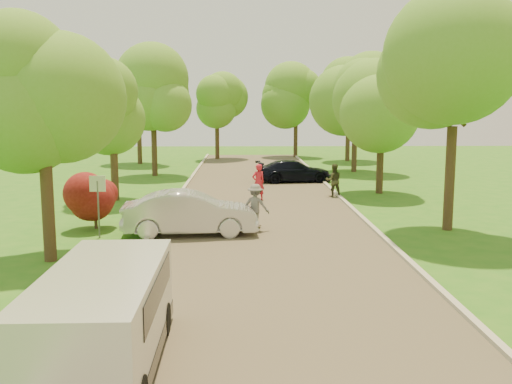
{
  "coord_description": "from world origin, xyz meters",
  "views": [
    {
      "loc": [
        -0.79,
        -15.55,
        4.53
      ],
      "look_at": [
        -0.29,
        5.94,
        1.3
      ],
      "focal_mm": 40.0,
      "sensor_mm": 36.0,
      "label": 1
    }
  ],
  "objects": [
    {
      "name": "tree_l_mida",
      "position": [
        -6.3,
        1.0,
        5.17
      ],
      "size": [
        4.71,
        4.6,
        7.39
      ],
      "color": "#382619",
      "rests_on": "ground"
    },
    {
      "name": "tree_l_midb",
      "position": [
        -6.81,
        12.0,
        4.59
      ],
      "size": [
        4.3,
        4.2,
        6.62
      ],
      "color": "#382619",
      "rests_on": "ground"
    },
    {
      "name": "ground",
      "position": [
        0.0,
        0.0,
        0.0
      ],
      "size": [
        100.0,
        100.0,
        0.0
      ],
      "primitive_type": "plane",
      "color": "#2B6D1A",
      "rests_on": "ground"
    },
    {
      "name": "tree_bg_d",
      "position": [
        4.22,
        36.0,
        5.31
      ],
      "size": [
        5.12,
        5.0,
        7.72
      ],
      "color": "#382619",
      "rests_on": "ground"
    },
    {
      "name": "longboard",
      "position": [
        -0.33,
        5.12,
        0.09
      ],
      "size": [
        0.46,
        0.86,
        0.1
      ],
      "rotation": [
        0.0,
        0.0,
        2.84
      ],
      "color": "black",
      "rests_on": "ground"
    },
    {
      "name": "street_sign",
      "position": [
        -5.8,
        4.0,
        1.56
      ],
      "size": [
        0.55,
        0.06,
        2.17
      ],
      "color": "#59595E",
      "rests_on": "ground"
    },
    {
      "name": "minivan",
      "position": [
        -3.2,
        -6.13,
        0.93
      ],
      "size": [
        1.93,
        4.78,
        1.77
      ],
      "rotation": [
        0.0,
        0.0,
        0.01
      ],
      "color": "silver",
      "rests_on": "ground"
    },
    {
      "name": "tree_bg_c",
      "position": [
        -2.79,
        34.0,
        5.02
      ],
      "size": [
        4.92,
        4.8,
        7.33
      ],
      "color": "#382619",
      "rests_on": "ground"
    },
    {
      "name": "tree_r_mida",
      "position": [
        7.02,
        5.0,
        5.54
      ],
      "size": [
        5.13,
        5.0,
        7.95
      ],
      "color": "#382619",
      "rests_on": "ground"
    },
    {
      "name": "silver_sedan",
      "position": [
        -2.67,
        4.38,
        0.79
      ],
      "size": [
        4.89,
        2.05,
        1.57
      ],
      "primitive_type": "imported",
      "rotation": [
        0.0,
        0.0,
        1.65
      ],
      "color": "#BDBCC1",
      "rests_on": "ground"
    },
    {
      "name": "curb_right",
      "position": [
        4.05,
        8.0,
        0.06
      ],
      "size": [
        0.18,
        60.0,
        0.12
      ],
      "primitive_type": "cube",
      "color": "#B2AD9E",
      "rests_on": "ground"
    },
    {
      "name": "person_olive",
      "position": [
        3.8,
        12.88,
        0.83
      ],
      "size": [
        0.82,
        0.65,
        1.67
      ],
      "primitive_type": "imported",
      "rotation": [
        0.0,
        0.0,
        3.16
      ],
      "color": "#353721",
      "rests_on": "ground"
    },
    {
      "name": "person_striped",
      "position": [
        -0.04,
        11.77,
        0.89
      ],
      "size": [
        0.77,
        0.66,
        1.79
      ],
      "primitive_type": "imported",
      "rotation": [
        0.0,
        0.0,
        3.58
      ],
      "color": "red",
      "rests_on": "ground"
    },
    {
      "name": "curb_left",
      "position": [
        -4.05,
        8.0,
        0.06
      ],
      "size": [
        0.18,
        60.0,
        0.12
      ],
      "primitive_type": "cube",
      "color": "#B2AD9E",
      "rests_on": "ground"
    },
    {
      "name": "tree_bg_a",
      "position": [
        -8.78,
        30.0,
        5.31
      ],
      "size": [
        5.12,
        5.0,
        7.72
      ],
      "color": "#382619",
      "rests_on": "ground"
    },
    {
      "name": "tree_r_midb",
      "position": [
        6.6,
        14.0,
        4.88
      ],
      "size": [
        4.51,
        4.4,
        7.01
      ],
      "color": "#382619",
      "rests_on": "ground"
    },
    {
      "name": "tree_r_far",
      "position": [
        7.23,
        24.0,
        5.83
      ],
      "size": [
        5.33,
        5.2,
        8.34
      ],
      "color": "#382619",
      "rests_on": "ground"
    },
    {
      "name": "road",
      "position": [
        0.0,
        8.0,
        0.01
      ],
      "size": [
        8.0,
        60.0,
        0.01
      ],
      "primitive_type": "cube",
      "color": "#4C4438",
      "rests_on": "ground"
    },
    {
      "name": "tree_bg_b",
      "position": [
        8.22,
        32.0,
        5.54
      ],
      "size": [
        5.12,
        5.0,
        7.95
      ],
      "color": "#382619",
      "rests_on": "ground"
    },
    {
      "name": "red_shrub",
      "position": [
        -6.3,
        5.5,
        1.1
      ],
      "size": [
        1.7,
        1.7,
        1.95
      ],
      "color": "#382619",
      "rests_on": "ground"
    },
    {
      "name": "tree_l_far",
      "position": [
        -6.39,
        22.0,
        5.47
      ],
      "size": [
        4.92,
        4.8,
        7.79
      ],
      "color": "#382619",
      "rests_on": "ground"
    },
    {
      "name": "skateboarder",
      "position": [
        -0.33,
        5.12,
        0.91
      ],
      "size": [
        1.17,
        0.88,
        1.61
      ],
      "primitive_type": "imported",
      "rotation": [
        0.0,
        0.0,
        2.84
      ],
      "color": "slate",
      "rests_on": "longboard"
    },
    {
      "name": "dark_sedan",
      "position": [
        2.3,
        18.6,
        0.66
      ],
      "size": [
        4.72,
        2.38,
        1.32
      ],
      "primitive_type": "imported",
      "rotation": [
        0.0,
        0.0,
        1.69
      ],
      "color": "black",
      "rests_on": "ground"
    }
  ]
}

